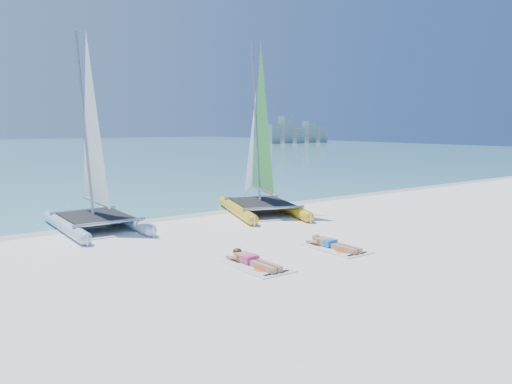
% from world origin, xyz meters
% --- Properties ---
extents(ground, '(140.00, 140.00, 0.00)m').
position_xyz_m(ground, '(0.00, 0.00, 0.00)').
color(ground, white).
rests_on(ground, ground).
extents(wet_sand_strip, '(140.00, 1.40, 0.01)m').
position_xyz_m(wet_sand_strip, '(0.00, 5.50, 0.00)').
color(wet_sand_strip, silver).
rests_on(wet_sand_strip, ground).
extents(distant_skyline, '(14.00, 2.00, 5.00)m').
position_xyz_m(distant_skyline, '(53.71, 62.00, 1.94)').
color(distant_skyline, gray).
rests_on(distant_skyline, ground).
extents(catamaran_blue, '(2.42, 4.89, 6.60)m').
position_xyz_m(catamaran_blue, '(-4.19, 5.05, 1.97)').
color(catamaran_blue, silver).
rests_on(catamaran_blue, ground).
extents(catamaran_yellow, '(3.91, 5.48, 6.79)m').
position_xyz_m(catamaran_yellow, '(2.00, 4.49, 2.14)').
color(catamaran_yellow, yellow).
rests_on(catamaran_yellow, ground).
extents(towel_a, '(1.00, 1.85, 0.02)m').
position_xyz_m(towel_a, '(-2.60, -1.68, 0.01)').
color(towel_a, white).
rests_on(towel_a, ground).
extents(sunbather_a, '(0.37, 1.73, 0.26)m').
position_xyz_m(sunbather_a, '(-2.60, -1.48, 0.12)').
color(sunbather_a, tan).
rests_on(sunbather_a, towel_a).
extents(towel_b, '(1.00, 1.85, 0.02)m').
position_xyz_m(towel_b, '(0.13, -1.60, 0.01)').
color(towel_b, white).
rests_on(towel_b, ground).
extents(sunbather_b, '(0.37, 1.73, 0.26)m').
position_xyz_m(sunbather_b, '(0.13, -1.41, 0.12)').
color(sunbather_b, tan).
rests_on(sunbather_b, towel_b).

